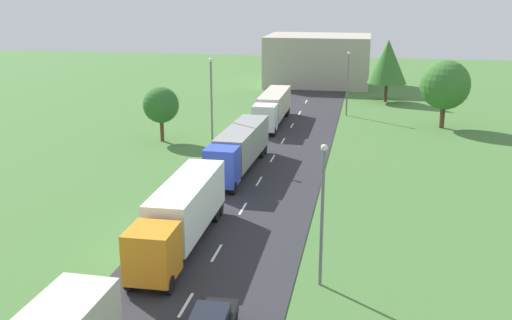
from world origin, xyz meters
The scene contains 10 objects.
truck_second centered at (-2.31, 34.03, 2.17)m, with size 2.62×12.70×3.73m.
truck_third centered at (-2.22, 49.98, 2.12)m, with size 2.84×13.31×3.54m.
truck_fourth centered at (-2.35, 68.70, 2.07)m, with size 2.56×13.18×3.48m.
lamppost_second centered at (6.35, 30.66, 4.34)m, with size 0.36×0.36×7.73m.
lamppost_third centered at (-5.81, 54.52, 5.03)m, with size 0.36×0.36×9.10m.
lamppost_fourth centered at (5.81, 75.17, 4.37)m, with size 0.36×0.36×7.80m.
tree_birch centered at (10.74, 85.52, 5.53)m, with size 5.36×5.36×8.48m.
tree_maple centered at (-12.23, 58.67, 3.77)m, with size 3.66×3.66×5.62m.
tree_pine centered at (16.66, 70.29, 4.86)m, with size 5.51×5.51×7.63m.
distant_building centered at (0.16, 99.09, 3.95)m, with size 16.30×12.63×7.91m, color #B2A899.
Camera 1 is at (8.37, 1.74, 15.22)m, focal length 42.02 mm.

